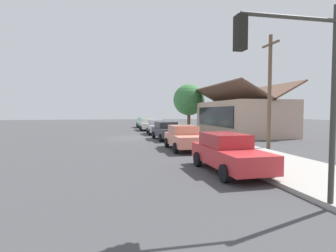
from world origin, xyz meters
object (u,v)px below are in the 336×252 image
object	(u,v)px
traffic_light_main	(298,72)
car_seafoam	(143,122)
car_ivory	(148,124)
fire_hydrant_red	(155,125)
shade_tree	(189,100)
car_silver	(156,127)
car_charcoal	(167,131)
car_coral	(184,137)
car_cherry	(228,153)
utility_pole_wooden	(270,90)

from	to	relation	value
traffic_light_main	car_seafoam	bearing A→B (deg)	179.45
car_ivory	fire_hydrant_red	size ratio (longest dim) A/B	6.35
shade_tree	car_silver	bearing A→B (deg)	-43.18
fire_hydrant_red	car_charcoal	bearing A→B (deg)	-5.03
car_coral	car_silver	bearing A→B (deg)	179.89
car_cherry	traffic_light_main	xyz separation A→B (m)	(4.53, -0.27, 2.68)
car_coral	utility_pole_wooden	bearing A→B (deg)	78.24
utility_pole_wooden	car_cherry	bearing A→B (deg)	-44.41
car_cherry	fire_hydrant_red	bearing A→B (deg)	176.07
car_charcoal	car_cherry	size ratio (longest dim) A/B	1.00
car_seafoam	traffic_light_main	distance (m)	36.27
car_ivory	shade_tree	world-z (taller)	shade_tree
car_coral	fire_hydrant_red	world-z (taller)	car_coral
car_charcoal	fire_hydrant_red	distance (m)	15.51
car_cherry	utility_pole_wooden	distance (m)	8.30
car_seafoam	fire_hydrant_red	distance (m)	3.47
car_coral	shade_tree	distance (m)	19.18
car_coral	traffic_light_main	world-z (taller)	traffic_light_main
car_silver	fire_hydrant_red	world-z (taller)	car_silver
car_charcoal	shade_tree	distance (m)	13.36
car_seafoam	car_silver	distance (m)	12.74
car_ivory	car_seafoam	bearing A→B (deg)	-179.27
car_seafoam	traffic_light_main	xyz separation A→B (m)	(36.17, -0.35, 2.67)
car_charcoal	traffic_light_main	distance (m)	17.73
shade_tree	car_charcoal	bearing A→B (deg)	-25.02
fire_hydrant_red	shade_tree	bearing A→B (deg)	47.96
car_charcoal	utility_pole_wooden	distance (m)	9.73
car_seafoam	shade_tree	world-z (taller)	shade_tree
car_silver	fire_hydrant_red	distance (m)	9.64
car_silver	car_coral	bearing A→B (deg)	2.68
car_charcoal	traffic_light_main	bearing A→B (deg)	-4.22
car_ivory	shade_tree	xyz separation A→B (m)	(0.42, 5.60, 3.27)
car_cherry	fire_hydrant_red	size ratio (longest dim) A/B	6.61
utility_pole_wooden	fire_hydrant_red	distance (m)	23.55
car_seafoam	car_charcoal	world-z (taller)	same
car_silver	car_charcoal	bearing A→B (deg)	3.12
car_charcoal	fire_hydrant_red	size ratio (longest dim) A/B	6.61
car_charcoal	shade_tree	size ratio (longest dim) A/B	0.75
shade_tree	car_seafoam	bearing A→B (deg)	-141.83
traffic_light_main	car_ivory	bearing A→B (deg)	179.65
car_seafoam	car_cherry	bearing A→B (deg)	1.36
car_charcoal	shade_tree	xyz separation A→B (m)	(-11.74, 5.48, 3.27)
car_charcoal	car_cherry	xyz separation A→B (m)	(13.00, -0.03, -0.00)
car_cherry	shade_tree	size ratio (longest dim) A/B	0.75
car_ivory	car_cherry	size ratio (longest dim) A/B	0.96
car_silver	shade_tree	size ratio (longest dim) A/B	0.72
car_ivory	car_cherry	xyz separation A→B (m)	(25.15, 0.09, -0.00)
car_silver	car_seafoam	bearing A→B (deg)	-176.98
car_coral	car_cherry	bearing A→B (deg)	1.05
shade_tree	car_cherry	bearing A→B (deg)	-12.55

